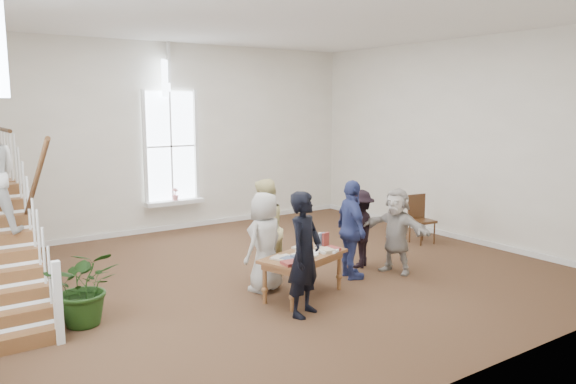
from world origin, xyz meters
TOP-DOWN VIEW (x-y plane):
  - ground at (0.00, 0.00)m, footprint 10.00×10.00m
  - room_shell at (-0.00, 4.39)m, footprint 10.49×10.00m
  - library_table at (-0.20, -1.28)m, footprint 1.63×1.15m
  - police_officer at (-0.66, -1.92)m, footprint 0.79×0.69m
  - elderly_woman at (-0.56, -0.67)m, footprint 0.94×0.78m
  - person_yellow at (-0.26, -0.17)m, footprint 1.09×1.03m
  - woman_cluster_a at (1.05, -0.97)m, footprint 0.72×1.11m
  - woman_cluster_b at (1.65, -0.52)m, footprint 1.10×0.95m
  - woman_cluster_c at (1.95, -1.17)m, footprint 0.85×1.52m
  - floor_plant at (-3.40, -0.49)m, footprint 1.25×1.17m
  - side_chair at (4.01, 0.14)m, footprint 0.52×0.52m

SIDE VIEW (x-z plane):
  - ground at x=0.00m, z-range 0.00..0.00m
  - room_shell at x=0.00m, z-range -4.60..5.40m
  - floor_plant at x=-3.40m, z-range 0.00..1.10m
  - side_chair at x=4.01m, z-range 0.07..1.14m
  - library_table at x=-0.20m, z-range 0.24..0.99m
  - woman_cluster_b at x=1.65m, z-range 0.00..1.47m
  - woman_cluster_c at x=1.95m, z-range 0.00..1.56m
  - elderly_woman at x=-0.56m, z-range 0.00..1.65m
  - woman_cluster_a at x=1.05m, z-range 0.00..1.76m
  - person_yellow at x=-0.26m, z-range 0.00..1.78m
  - police_officer at x=-0.66m, z-range 0.00..1.83m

